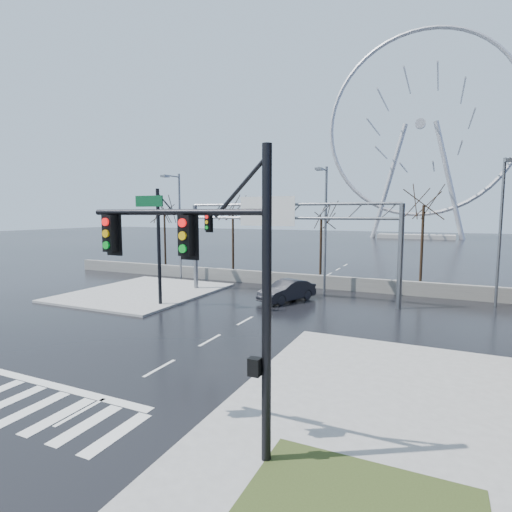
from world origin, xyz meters
The scene contains 16 objects.
ground centered at (0.00, 0.00, 0.00)m, with size 260.00×260.00×0.00m, color black.
sidewalk_right_ext centered at (10.00, 2.00, 0.07)m, with size 12.00×10.00×0.15m, color gray.
sidewalk_far centered at (-11.00, 12.00, 0.07)m, with size 10.00×12.00×0.15m, color gray.
barrier_wall centered at (0.00, 20.00, 0.55)m, with size 52.00×0.50×1.10m, color slate.
signal_mast_near centered at (5.14, -4.04, 4.87)m, with size 5.52×0.41×8.00m.
signal_mast_far centered at (-5.87, 8.96, 4.83)m, with size 4.72×0.41×8.00m.
sign_gantry centered at (-0.38, 14.96, 5.18)m, with size 16.36×0.40×7.60m.
streetlight_left centered at (-12.00, 18.16, 5.89)m, with size 0.50×2.55×10.00m.
streetlight_mid centered at (2.00, 18.16, 5.89)m, with size 0.50×2.55×10.00m.
streetlight_right centered at (14.00, 18.16, 5.89)m, with size 0.50×2.55×10.00m.
tree_far_left centered at (-18.00, 24.00, 5.57)m, with size 3.50×3.50×7.00m.
tree_left centered at (-9.00, 23.50, 5.98)m, with size 3.75×3.75×7.50m.
tree_center centered at (0.00, 24.50, 5.17)m, with size 3.25×3.25×6.50m.
tree_right centered at (9.00, 23.50, 6.22)m, with size 3.90×3.90×7.80m.
ferris_wheel centered at (5.00, 95.00, 26.13)m, with size 45.00×6.00×50.91m.
car centered at (0.40, 14.08, 0.77)m, with size 1.62×4.65×1.53m, color black.
Camera 1 is at (10.23, -12.76, 6.38)m, focal length 28.00 mm.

